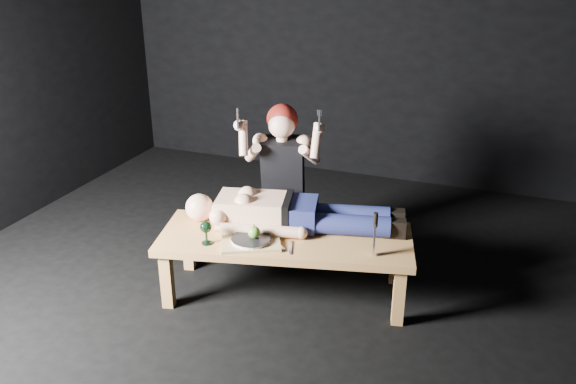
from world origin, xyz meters
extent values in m
plane|color=black|center=(0.00, 0.00, 0.00)|extent=(5.00, 5.00, 0.00)
plane|color=black|center=(0.00, 2.50, 1.50)|extent=(5.00, 0.00, 5.00)
cube|color=#B87D41|center=(0.11, 0.08, 0.23)|extent=(1.79, 1.00, 0.45)
cube|color=tan|center=(-0.06, -0.11, 0.46)|extent=(0.46, 0.41, 0.02)
cylinder|color=white|center=(-0.06, -0.11, 0.48)|extent=(0.34, 0.34, 0.02)
sphere|color=#47922C|center=(-0.04, -0.10, 0.53)|extent=(0.08, 0.08, 0.08)
cube|color=#B2B2B7|center=(-0.19, -0.18, 0.45)|extent=(0.08, 0.17, 0.01)
cube|color=#B2B2B7|center=(0.20, -0.07, 0.45)|extent=(0.07, 0.18, 0.01)
cube|color=#B2B2B7|center=(0.11, -0.05, 0.45)|extent=(0.14, 0.13, 0.01)
camera|label=1|loc=(1.38, -3.23, 2.28)|focal=37.02mm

